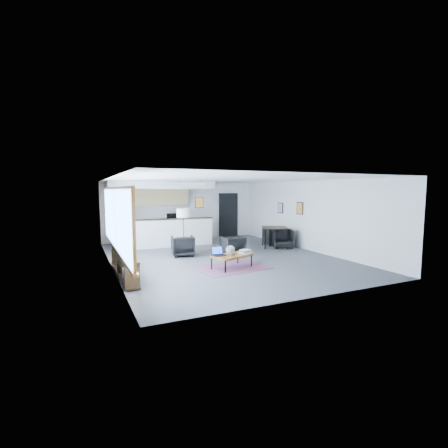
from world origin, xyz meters
name	(u,v)px	position (x,y,z in m)	size (l,w,h in m)	color
room	(222,219)	(0.00, 0.00, 1.30)	(7.02, 9.02, 2.62)	#4C4C4F
window	(115,221)	(-3.46, -0.90, 1.46)	(0.10, 5.95, 1.66)	#8CBFFF
console	(124,264)	(-3.30, -1.05, 0.33)	(0.35, 3.00, 0.80)	black
kitchenette	(160,211)	(-1.20, 3.71, 1.38)	(4.20, 1.96, 2.60)	white
doorway	(228,214)	(2.30, 4.42, 1.07)	(1.10, 0.12, 2.15)	black
track_light	(184,183)	(-0.59, 2.20, 2.53)	(1.60, 0.07, 0.15)	silver
wall_art_lower	(300,208)	(3.47, 0.40, 1.55)	(0.03, 0.38, 0.48)	black
wall_art_upper	(281,208)	(3.47, 1.70, 1.50)	(0.03, 0.34, 0.44)	black
kilim_rug	(232,268)	(-0.34, -1.46, 0.01)	(2.14, 1.58, 0.01)	#663753
coffee_table	(232,256)	(-0.34, -1.46, 0.36)	(1.34, 1.02, 0.39)	brown
laptop	(218,253)	(-0.74, -1.34, 0.46)	(0.35, 0.29, 0.25)	black
ceramic_pot	(230,250)	(-0.38, -1.42, 0.52)	(0.27, 0.27, 0.27)	gray
book_stack	(245,251)	(0.12, -1.38, 0.44)	(0.39, 0.34, 0.10)	silver
coaster	(239,256)	(-0.23, -1.71, 0.39)	(0.12, 0.12, 0.01)	#E5590C
armchair_left	(183,245)	(-1.12, 0.80, 0.38)	(0.74, 0.69, 0.76)	black
armchair_right	(233,245)	(0.53, 0.26, 0.36)	(0.70, 0.66, 0.72)	black
floor_lamp	(183,215)	(-1.02, 1.01, 1.40)	(0.50, 0.50, 1.61)	black
dining_table	(275,229)	(2.68, 0.92, 0.73)	(1.26, 1.26, 0.80)	black
dining_chair_near	(283,239)	(2.90, 0.68, 0.34)	(0.67, 0.62, 0.68)	black
dining_chair_far	(274,236)	(3.00, 1.42, 0.35)	(0.68, 0.64, 0.70)	black
microwave	(173,216)	(-0.51, 4.15, 1.11)	(0.53, 0.29, 0.36)	black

